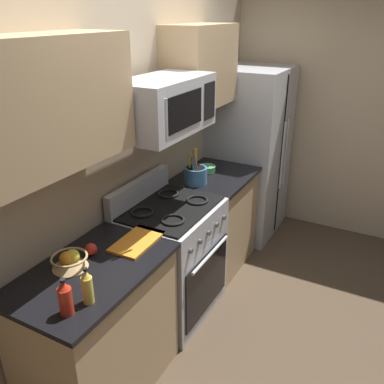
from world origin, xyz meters
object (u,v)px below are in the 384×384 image
(apple_loose, at_px, (91,249))
(prep_bowl, at_px, (207,168))
(microwave, at_px, (164,105))
(fruit_basket, at_px, (70,260))
(bottle_oil, at_px, (87,287))
(refrigerator, at_px, (249,153))
(utensil_crock, at_px, (196,175))
(range_oven, at_px, (171,259))
(bottle_hot_sauce, at_px, (65,298))
(cutting_board, at_px, (137,241))

(apple_loose, bearing_deg, prep_bowl, -0.06)
(microwave, relative_size, prep_bowl, 5.12)
(fruit_basket, height_order, bottle_oil, bottle_oil)
(refrigerator, distance_m, prep_bowl, 0.78)
(utensil_crock, bearing_deg, refrigerator, -4.29)
(prep_bowl, bearing_deg, refrigerator, -8.51)
(microwave, distance_m, fruit_basket, 1.17)
(refrigerator, relative_size, apple_loose, 24.02)
(microwave, bearing_deg, refrigerator, -1.58)
(range_oven, relative_size, bottle_oil, 5.36)
(apple_loose, relative_size, bottle_hot_sauce, 0.37)
(range_oven, relative_size, microwave, 1.41)
(refrigerator, height_order, microwave, microwave)
(range_oven, height_order, prep_bowl, range_oven)
(refrigerator, height_order, bottle_oil, refrigerator)
(refrigerator, height_order, fruit_basket, refrigerator)
(apple_loose, bearing_deg, cutting_board, -33.19)
(refrigerator, height_order, prep_bowl, refrigerator)
(microwave, relative_size, bottle_hot_sauce, 3.89)
(microwave, xyz_separation_m, bottle_hot_sauce, (-1.22, -0.17, -0.67))
(cutting_board, bearing_deg, bottle_oil, -168.28)
(apple_loose, xyz_separation_m, bottle_oil, (-0.35, -0.28, 0.06))
(refrigerator, bearing_deg, prep_bowl, 171.49)
(bottle_hot_sauce, xyz_separation_m, prep_bowl, (2.04, 0.25, -0.06))
(microwave, height_order, prep_bowl, microwave)
(bottle_oil, xyz_separation_m, prep_bowl, (1.92, 0.28, -0.06))
(refrigerator, height_order, apple_loose, refrigerator)
(prep_bowl, bearing_deg, range_oven, -173.20)
(bottle_hot_sauce, height_order, prep_bowl, bottle_hot_sauce)
(apple_loose, bearing_deg, range_oven, -7.48)
(refrigerator, distance_m, microwave, 1.78)
(refrigerator, relative_size, utensil_crock, 5.67)
(fruit_basket, xyz_separation_m, bottle_hot_sauce, (-0.30, -0.26, 0.04))
(fruit_basket, relative_size, bottle_oil, 1.03)
(apple_loose, xyz_separation_m, prep_bowl, (1.57, -0.00, -0.01))
(refrigerator, relative_size, bottle_hot_sauce, 8.80)
(range_oven, xyz_separation_m, cutting_board, (-0.51, -0.06, 0.44))
(microwave, relative_size, fruit_basket, 3.69)
(refrigerator, distance_m, bottle_hot_sauce, 2.81)
(cutting_board, bearing_deg, refrigerator, 1.21)
(microwave, relative_size, cutting_board, 2.12)
(apple_loose, distance_m, prep_bowl, 1.57)
(utensil_crock, bearing_deg, bottle_oil, -171.37)
(refrigerator, xyz_separation_m, apple_loose, (-2.34, 0.12, 0.07))
(fruit_basket, relative_size, cutting_board, 0.57)
(fruit_basket, xyz_separation_m, apple_loose, (0.16, -0.02, -0.01))
(microwave, bearing_deg, apple_loose, 174.52)
(utensil_crock, xyz_separation_m, bottle_oil, (-1.63, -0.25, 0.02))
(apple_loose, relative_size, prep_bowl, 0.48)
(utensil_crock, relative_size, cutting_board, 0.84)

